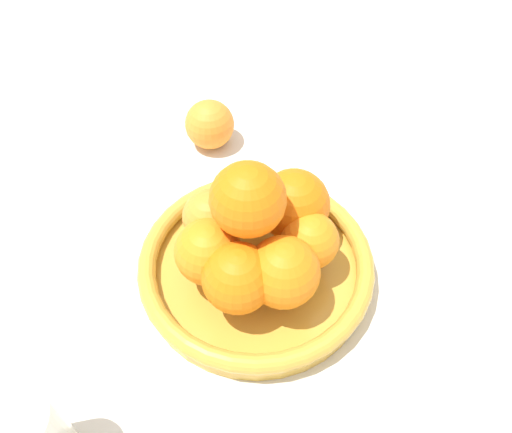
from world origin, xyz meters
TOP-DOWN VIEW (x-y plane):
  - ground_plane at (0.00, 0.00)m, footprint 4.00×4.00m
  - fruit_bowl at (0.00, 0.00)m, footprint 0.28×0.28m
  - orange_pile at (0.00, 0.00)m, footprint 0.19×0.19m
  - stray_orange at (0.03, 0.25)m, footprint 0.07×0.07m

SIDE VIEW (x-z plane):
  - ground_plane at x=0.00m, z-range 0.00..0.00m
  - fruit_bowl at x=0.00m, z-range 0.00..0.04m
  - stray_orange at x=0.03m, z-range 0.00..0.07m
  - orange_pile at x=0.00m, z-range 0.02..0.16m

